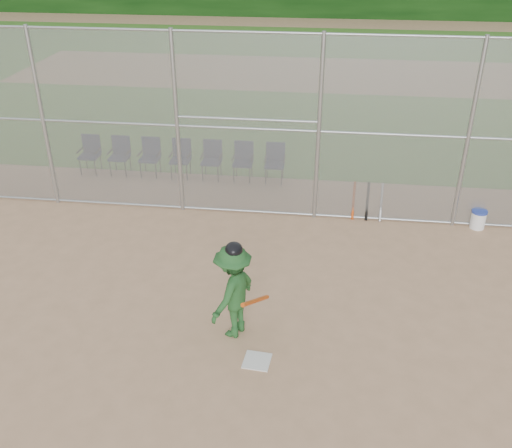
# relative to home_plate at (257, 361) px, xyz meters

# --- Properties ---
(ground) EXTENTS (100.00, 100.00, 0.00)m
(ground) POSITION_rel_home_plate_xyz_m (-0.30, -0.19, -0.01)
(ground) COLOR tan
(ground) RESTS_ON ground
(grass_strip) EXTENTS (100.00, 100.00, 0.00)m
(grass_strip) POSITION_rel_home_plate_xyz_m (-0.30, 17.81, -0.00)
(grass_strip) COLOR #35671F
(grass_strip) RESTS_ON ground
(dirt_patch_far) EXTENTS (24.00, 24.00, 0.00)m
(dirt_patch_far) POSITION_rel_home_plate_xyz_m (-0.30, 17.81, -0.00)
(dirt_patch_far) COLOR tan
(dirt_patch_far) RESTS_ON ground
(backstop_fence) EXTENTS (16.09, 0.09, 4.00)m
(backstop_fence) POSITION_rel_home_plate_xyz_m (-0.30, 4.81, 2.06)
(backstop_fence) COLOR gray
(backstop_fence) RESTS_ON ground
(home_plate) EXTENTS (0.44, 0.44, 0.02)m
(home_plate) POSITION_rel_home_plate_xyz_m (0.00, 0.00, 0.00)
(home_plate) COLOR silver
(home_plate) RESTS_ON ground
(batter_at_plate) EXTENTS (1.05, 1.38, 1.69)m
(batter_at_plate) POSITION_rel_home_plate_xyz_m (-0.45, 0.64, 0.81)
(batter_at_plate) COLOR #205223
(batter_at_plate) RESTS_ON ground
(water_cooler) EXTENTS (0.33, 0.33, 0.41)m
(water_cooler) POSITION_rel_home_plate_xyz_m (4.20, 4.73, 0.20)
(water_cooler) COLOR white
(water_cooler) RESTS_ON ground
(spare_bats) EXTENTS (0.66, 0.30, 0.84)m
(spare_bats) POSITION_rel_home_plate_xyz_m (1.84, 4.88, 0.41)
(spare_bats) COLOR #D84C14
(spare_bats) RESTS_ON ground
(chair_0) EXTENTS (0.54, 0.52, 0.96)m
(chair_0) POSITION_rel_home_plate_xyz_m (-5.18, 6.60, 0.47)
(chair_0) COLOR #0D1833
(chair_0) RESTS_ON ground
(chair_1) EXTENTS (0.54, 0.52, 0.96)m
(chair_1) POSITION_rel_home_plate_xyz_m (-4.37, 6.60, 0.47)
(chair_1) COLOR #0D1833
(chair_1) RESTS_ON ground
(chair_2) EXTENTS (0.54, 0.52, 0.96)m
(chair_2) POSITION_rel_home_plate_xyz_m (-3.57, 6.60, 0.47)
(chair_2) COLOR #0D1833
(chair_2) RESTS_ON ground
(chair_3) EXTENTS (0.54, 0.52, 0.96)m
(chair_3) POSITION_rel_home_plate_xyz_m (-2.77, 6.60, 0.47)
(chair_3) COLOR #0D1833
(chair_3) RESTS_ON ground
(chair_4) EXTENTS (0.54, 0.52, 0.96)m
(chair_4) POSITION_rel_home_plate_xyz_m (-1.97, 6.60, 0.47)
(chair_4) COLOR #0D1833
(chair_4) RESTS_ON ground
(chair_5) EXTENTS (0.54, 0.52, 0.96)m
(chair_5) POSITION_rel_home_plate_xyz_m (-1.17, 6.60, 0.47)
(chair_5) COLOR #0D1833
(chair_5) RESTS_ON ground
(chair_6) EXTENTS (0.54, 0.52, 0.96)m
(chair_6) POSITION_rel_home_plate_xyz_m (-0.37, 6.60, 0.47)
(chair_6) COLOR #0D1833
(chair_6) RESTS_ON ground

